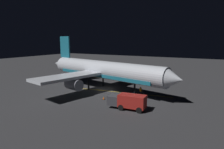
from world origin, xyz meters
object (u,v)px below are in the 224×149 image
at_px(baggage_truck, 128,102).
at_px(ground_crew_worker, 141,91).
at_px(airliner, 102,70).
at_px(catering_truck, 128,76).
at_px(traffic_cone_near_right, 104,98).
at_px(traffic_cone_near_left, 129,94).

distance_m(baggage_truck, ground_crew_worker, 8.43).
distance_m(airliner, baggage_truck, 14.19).
height_order(catering_truck, ground_crew_worker, catering_truck).
bearing_deg(baggage_truck, airliner, -130.50).
distance_m(catering_truck, traffic_cone_near_right, 18.15).
relative_size(baggage_truck, ground_crew_worker, 3.51).
relative_size(catering_truck, traffic_cone_near_left, 10.67).
bearing_deg(traffic_cone_near_left, catering_truck, -154.06).
relative_size(airliner, traffic_cone_near_left, 65.40).
relative_size(baggage_truck, traffic_cone_near_left, 11.10).
bearing_deg(ground_crew_worker, traffic_cone_near_left, -56.91).
relative_size(airliner, catering_truck, 6.13).
bearing_deg(traffic_cone_near_right, baggage_truck, 66.98).
bearing_deg(traffic_cone_near_right, airliner, -145.37).
height_order(traffic_cone_near_left, traffic_cone_near_right, same).
xyz_separation_m(airliner, baggage_truck, (9.01, 10.55, -2.97)).
bearing_deg(traffic_cone_near_right, catering_truck, -169.04).
xyz_separation_m(ground_crew_worker, traffic_cone_near_left, (1.20, -1.83, -0.64)).
height_order(ground_crew_worker, traffic_cone_near_left, ground_crew_worker).
height_order(baggage_truck, traffic_cone_near_right, baggage_truck).
bearing_deg(ground_crew_worker, catering_truck, -145.52).
relative_size(airliner, ground_crew_worker, 20.67).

